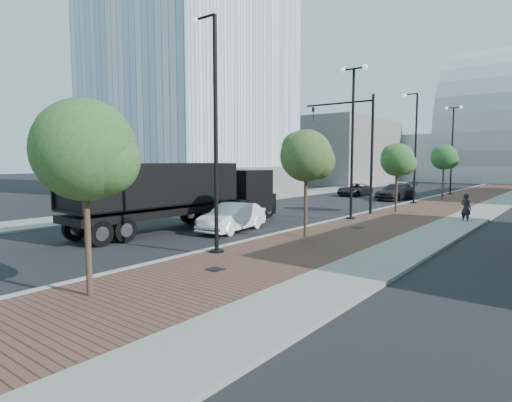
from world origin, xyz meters
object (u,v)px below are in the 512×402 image
Objects in this scene: dark_car_mid at (355,190)px; pedestrian at (466,208)px; dump_truck at (207,198)px; white_sedan at (232,217)px.

dark_car_mid is 2.61× the size of pedestrian.
white_sedan is at bearing -19.26° from dump_truck.
dark_car_mid is at bearing -22.74° from pedestrian.
white_sedan is (2.84, -1.06, -0.76)m from dump_truck.
pedestrian reaches higher than dark_car_mid.
dump_truck is 2.96× the size of dark_car_mid.
white_sedan reaches higher than dark_car_mid.
dump_truck is 3.03× the size of white_sedan.
pedestrian is at bearing -41.03° from dark_car_mid.
dump_truck reaches higher than dark_car_mid.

